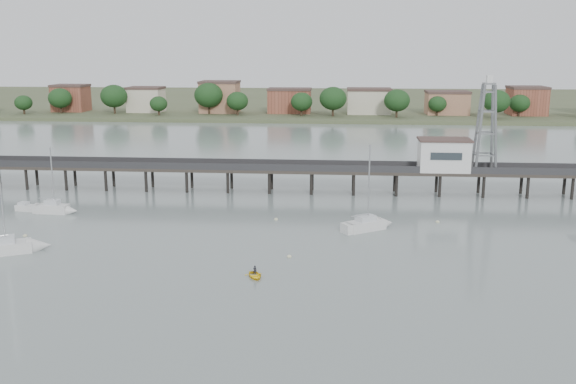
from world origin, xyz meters
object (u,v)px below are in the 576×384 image
lattice_tower (486,128)px  white_tender (28,208)px  yellow_dinghy (255,277)px  sailboat_b (58,209)px  sailboat_a (15,247)px  sailboat_c (372,224)px  pier (291,170)px

lattice_tower → white_tender: (-69.52, -16.09, -10.65)m
white_tender → yellow_dinghy: size_ratio=1.49×
lattice_tower → sailboat_b: size_ratio=1.52×
sailboat_a → white_tender: bearing=85.6°
lattice_tower → yellow_dinghy: (-32.15, -41.52, -11.10)m
white_tender → sailboat_a: bearing=-56.9°
sailboat_c → white_tender: (-50.53, 5.85, -0.20)m
yellow_dinghy → lattice_tower: bearing=31.9°
pier → sailboat_a: (-30.05, -35.38, -3.16)m
sailboat_a → white_tender: 20.88m
pier → white_tender: size_ratio=37.75×
sailboat_c → sailboat_a: sailboat_a is taller
yellow_dinghy → pier: bearing=68.8°
sailboat_b → sailboat_a: bearing=-78.0°
pier → sailboat_a: sailboat_a is taller
pier → sailboat_c: size_ratio=12.46×
pier → sailboat_b: (-32.92, -17.22, -3.13)m
sailboat_b → yellow_dinghy: sailboat_b is taller
lattice_tower → sailboat_c: size_ratio=1.29×
sailboat_c → sailboat_a: (-42.55, -13.44, -0.01)m
pier → lattice_tower: size_ratio=9.68×
white_tender → yellow_dinghy: bearing=-23.6°
lattice_tower → sailboat_b: bearing=-165.0°
white_tender → yellow_dinghy: yellow_dinghy is taller
sailboat_a → yellow_dinghy: (29.40, -6.14, -0.64)m
sailboat_c → yellow_dinghy: size_ratio=4.51×
sailboat_c → sailboat_a: 44.62m
sailboat_b → pier: bearing=30.7°
sailboat_b → sailboat_a: size_ratio=0.71×
lattice_tower → pier: bearing=-180.0°
pier → sailboat_a: bearing=-130.3°
pier → white_tender: pier is taller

